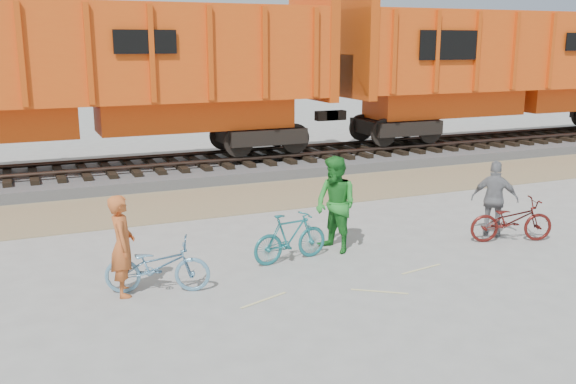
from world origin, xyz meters
The scene contains 12 objects.
ground centered at (0.00, 0.00, 0.00)m, with size 120.00×120.00×0.00m, color #9E9E99.
gravel_strip centered at (0.00, 5.50, 0.01)m, with size 120.00×3.00×0.02m, color #94795C.
ballast_bed centered at (0.00, 9.00, 0.15)m, with size 120.00×4.00×0.30m, color slate.
track centered at (0.00, 9.00, 0.47)m, with size 120.00×2.60×0.24m.
hopper_car_center centered at (-2.41, 9.00, 3.01)m, with size 14.00×3.13×4.65m.
hopper_car_right centered at (12.59, 9.00, 3.01)m, with size 14.00×3.13×4.65m.
bicycle_blue centered at (-2.40, 0.18, 0.43)m, with size 0.57×1.64×0.86m, color #6296B8.
bicycle_teal centered at (0.09, 0.69, 0.45)m, with size 0.42×1.48×0.89m, color #1E6A71.
bicycle_maroon centered at (4.54, 0.06, 0.43)m, with size 0.57×1.64×0.86m, color #501410.
person_solo centered at (-2.90, 0.28, 0.80)m, with size 0.58×0.38×1.59m, color #BA5626.
person_man centered at (1.09, 0.89, 0.90)m, with size 0.87×0.68×1.80m, color #227D28.
person_woman centered at (4.44, 0.46, 0.77)m, with size 0.91×0.38×1.55m, color slate.
Camera 1 is at (-4.26, -9.33, 3.84)m, focal length 40.00 mm.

